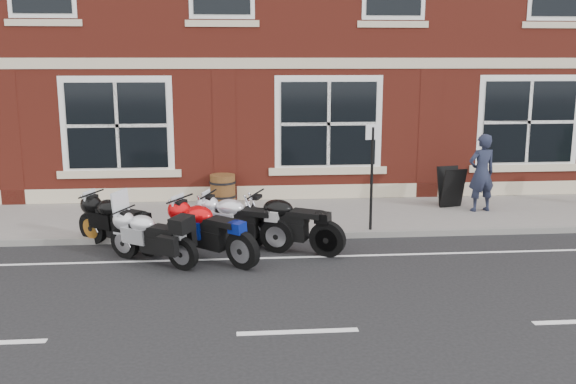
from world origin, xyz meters
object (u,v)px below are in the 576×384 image
moto_sport_silver (240,220)px  barrel_planter (223,189)px  moto_sport_black (119,221)px  moto_sport_red (209,229)px  moto_naked_black (288,221)px  pedestrian_left (482,173)px  moto_touring_silver (151,235)px  parking_sign (372,170)px  a_board_sign (451,187)px

moto_sport_silver → barrel_planter: (-0.36, 3.30, -0.07)m
moto_sport_black → barrel_planter: 3.70m
moto_sport_red → moto_naked_black: (1.43, 0.43, -0.00)m
pedestrian_left → barrel_planter: 5.97m
moto_touring_silver → moto_sport_black: moto_touring_silver is taller
moto_touring_silver → moto_sport_red: bearing=-49.8°
moto_touring_silver → pedestrian_left: size_ratio=0.93×
parking_sign → moto_sport_silver: bearing=-178.9°
moto_sport_silver → parking_sign: parking_sign is taller
moto_sport_black → moto_sport_silver: size_ratio=0.90×
moto_touring_silver → pedestrian_left: bearing=-32.8°
parking_sign → moto_naked_black: bearing=-164.8°
a_board_sign → barrel_planter: size_ratio=1.33×
moto_sport_red → moto_naked_black: moto_sport_red is taller
moto_sport_red → moto_touring_silver: bearing=137.5°
pedestrian_left → parking_sign: 3.15m
a_board_sign → pedestrian_left: bearing=-56.8°
barrel_planter → moto_naked_black: bearing=-70.8°
moto_touring_silver → a_board_sign: bearing=-27.6°
moto_sport_silver → moto_naked_black: bearing=-81.0°
moto_touring_silver → pedestrian_left: pedestrian_left is taller
parking_sign → moto_sport_red: bearing=-169.5°
moto_naked_black → a_board_sign: bearing=-24.6°
moto_sport_black → moto_naked_black: 3.16m
moto_sport_red → moto_sport_black: 1.90m
moto_sport_red → moto_sport_black: size_ratio=0.97×
moto_sport_black → a_board_sign: (7.18, 2.41, 0.04)m
pedestrian_left → moto_sport_red: bearing=14.8°
pedestrian_left → parking_sign: bearing=16.5°
moto_touring_silver → barrel_planter: moto_touring_silver is taller
moto_touring_silver → moto_naked_black: (2.43, 0.52, 0.05)m
moto_touring_silver → moto_sport_black: bearing=72.6°
barrel_planter → parking_sign: parking_sign is taller
moto_sport_black → pedestrian_left: bearing=-38.9°
pedestrian_left → a_board_sign: (-0.51, 0.50, -0.41)m
moto_sport_silver → parking_sign: size_ratio=0.91×
moto_sport_red → moto_sport_silver: moto_sport_red is taller
moto_sport_red → moto_naked_black: bearing=-30.7°
moto_naked_black → barrel_planter: moto_naked_black is taller
moto_touring_silver → moto_sport_black: (-0.70, 0.92, 0.03)m
moto_naked_black → a_board_sign: (4.05, 2.81, 0.02)m
parking_sign → barrel_planter: bearing=125.9°
moto_sport_silver → moto_touring_silver: bearing=143.9°
moto_sport_silver → moto_naked_black: size_ratio=1.00×
barrel_planter → moto_sport_black: bearing=-120.6°
moto_sport_silver → pedestrian_left: bearing=-43.0°
moto_sport_silver → moto_naked_black: moto_naked_black is taller
moto_sport_black → moto_sport_silver: 2.25m
pedestrian_left → moto_naked_black: bearing=17.1°
moto_sport_red → parking_sign: size_ratio=0.80×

